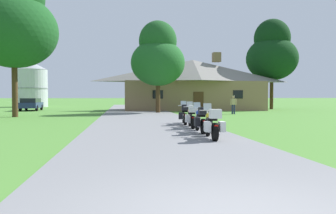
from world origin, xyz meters
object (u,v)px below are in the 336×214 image
at_px(motorcycle_yellow_nearest_to_camera, 212,124).
at_px(metal_silo_distant, 33,85).
at_px(motorcycle_orange_third_in_row, 192,117).
at_px(parked_navy_suv_far_left, 31,104).
at_px(bystander_tan_shirt_near_lodge, 233,104).
at_px(motorcycle_blue_farthest_in_row, 185,114).
at_px(motorcycle_blue_second_in_row, 201,120).
at_px(tree_right_of_lodge, 272,53).
at_px(tree_left_near, 14,21).
at_px(tree_by_lodge_front, 158,56).

relative_size(motorcycle_yellow_nearest_to_camera, metal_silo_distant, 0.31).
relative_size(motorcycle_orange_third_in_row, parked_navy_suv_far_left, 0.44).
bearing_deg(metal_silo_distant, bystander_tan_shirt_near_lodge, -45.47).
distance_m(motorcycle_blue_farthest_in_row, metal_silo_distant, 38.92).
height_order(motorcycle_blue_second_in_row, tree_right_of_lodge, tree_right_of_lodge).
relative_size(bystander_tan_shirt_near_lodge, tree_left_near, 0.14).
bearing_deg(motorcycle_blue_second_in_row, tree_right_of_lodge, 61.96).
distance_m(metal_silo_distant, parked_navy_suv_far_left, 14.36).
relative_size(motorcycle_blue_farthest_in_row, tree_left_near, 0.17).
bearing_deg(motorcycle_yellow_nearest_to_camera, tree_left_near, 130.39).
distance_m(motorcycle_yellow_nearest_to_camera, tree_by_lodge_front, 20.89).
bearing_deg(motorcycle_blue_farthest_in_row, motorcycle_yellow_nearest_to_camera, -85.52).
relative_size(motorcycle_orange_third_in_row, motorcycle_blue_farthest_in_row, 1.00).
relative_size(motorcycle_blue_farthest_in_row, bystander_tan_shirt_near_lodge, 1.24).
distance_m(motorcycle_blue_second_in_row, tree_by_lodge_front, 18.75).
relative_size(motorcycle_blue_farthest_in_row, parked_navy_suv_far_left, 0.44).
height_order(bystander_tan_shirt_near_lodge, tree_left_near, tree_left_near).
relative_size(metal_silo_distant, parked_navy_suv_far_left, 1.43).
xyz_separation_m(bystander_tan_shirt_near_lodge, metal_silo_distant, (-23.56, 23.95, 2.42)).
distance_m(motorcycle_orange_third_in_row, tree_by_lodge_front, 16.61).
bearing_deg(tree_right_of_lodge, parked_navy_suv_far_left, -178.82).
distance_m(bystander_tan_shirt_near_lodge, metal_silo_distant, 33.68).
bearing_deg(tree_left_near, bystander_tan_shirt_near_lodge, 5.32).
relative_size(motorcycle_yellow_nearest_to_camera, bystander_tan_shirt_near_lodge, 1.24).
bearing_deg(bystander_tan_shirt_near_lodge, parked_navy_suv_far_left, 166.06).
height_order(bystander_tan_shirt_near_lodge, parked_navy_suv_far_left, bystander_tan_shirt_near_lodge).
relative_size(tree_left_near, tree_by_lodge_front, 1.35).
height_order(bystander_tan_shirt_near_lodge, metal_silo_distant, metal_silo_distant).
bearing_deg(motorcycle_blue_farthest_in_row, tree_by_lodge_front, 96.52).
bearing_deg(tree_left_near, parked_navy_suv_far_left, 99.10).
xyz_separation_m(motorcycle_blue_farthest_in_row, tree_right_of_lodge, (14.97, 21.71, 6.45)).
xyz_separation_m(motorcycle_yellow_nearest_to_camera, motorcycle_orange_third_in_row, (0.13, 4.44, 0.00)).
xyz_separation_m(motorcycle_blue_farthest_in_row, tree_left_near, (-11.89, 9.19, 6.89)).
xyz_separation_m(motorcycle_orange_third_in_row, tree_right_of_lodge, (15.01, 23.90, 6.45)).
relative_size(bystander_tan_shirt_near_lodge, tree_right_of_lodge, 0.15).
bearing_deg(motorcycle_blue_second_in_row, tree_left_near, 132.85).
bearing_deg(bystander_tan_shirt_near_lodge, motorcycle_orange_third_in_row, -103.47).
relative_size(motorcycle_yellow_nearest_to_camera, motorcycle_orange_third_in_row, 1.00).
xyz_separation_m(tree_right_of_lodge, metal_silo_distant, (-32.09, 13.13, -3.69)).
distance_m(motorcycle_orange_third_in_row, tree_right_of_lodge, 28.95).
distance_m(motorcycle_orange_third_in_row, metal_silo_distant, 40.87).
bearing_deg(motorcycle_blue_farthest_in_row, motorcycle_blue_second_in_row, -85.05).
bearing_deg(motorcycle_yellow_nearest_to_camera, motorcycle_blue_farthest_in_row, 92.43).
distance_m(tree_left_near, tree_by_lodge_front, 12.74).
bearing_deg(tree_left_near, metal_silo_distant, 101.53).
bearing_deg(tree_by_lodge_front, motorcycle_orange_third_in_row, -89.59).
relative_size(motorcycle_orange_third_in_row, metal_silo_distant, 0.31).
distance_m(motorcycle_yellow_nearest_to_camera, tree_right_of_lodge, 32.76).
distance_m(motorcycle_blue_second_in_row, metal_silo_distant, 42.89).
xyz_separation_m(motorcycle_blue_farthest_in_row, parked_navy_suv_far_left, (-13.80, 21.12, 0.17)).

